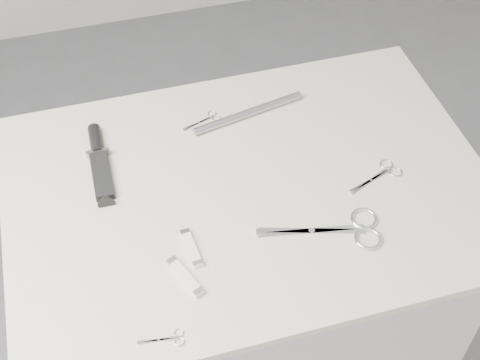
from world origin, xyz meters
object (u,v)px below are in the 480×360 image
object	(u,v)px
large_shears	(347,229)
metal_rail	(248,113)
embroidery_scissors_a	(383,173)
sheathed_knife	(99,159)
pocket_knife_b	(185,276)
tiny_scissors	(168,339)
pocket_knife_a	(191,248)
embroidery_scissors_b	(207,119)
plinth	(247,305)

from	to	relation	value
large_shears	metal_rail	world-z (taller)	metal_rail
embroidery_scissors_a	sheathed_knife	distance (m)	0.60
pocket_knife_b	metal_rail	bearing A→B (deg)	-52.90
embroidery_scissors_a	tiny_scissors	size ratio (longest dim) A/B	1.60
sheathed_knife	pocket_knife_b	distance (m)	0.36
large_shears	embroidery_scissors_a	distance (m)	0.18
pocket_knife_a	pocket_knife_b	bearing A→B (deg)	151.90
tiny_scissors	pocket_knife_a	xyz separation A→B (m)	(0.08, 0.17, 0.00)
pocket_knife_b	metal_rail	world-z (taller)	metal_rail
large_shears	tiny_scissors	xyz separation A→B (m)	(-0.38, -0.14, -0.00)
embroidery_scissors_b	sheathed_knife	size ratio (longest dim) A/B	0.44
large_shears	sheathed_knife	distance (m)	0.54
sheathed_knife	metal_rail	bearing A→B (deg)	-80.42
plinth	large_shears	world-z (taller)	large_shears
plinth	tiny_scissors	size ratio (longest dim) A/B	11.13
plinth	embroidery_scissors_a	xyz separation A→B (m)	(0.28, -0.04, 0.47)
large_shears	pocket_knife_b	size ratio (longest dim) A/B	2.45
plinth	sheathed_knife	size ratio (longest dim) A/B	4.22
large_shears	embroidery_scissors_b	size ratio (longest dim) A/B	2.61
embroidery_scissors_a	metal_rail	size ratio (longest dim) A/B	0.48
large_shears	embroidery_scissors_a	size ratio (longest dim) A/B	1.86
sheathed_knife	metal_rail	xyz separation A→B (m)	(0.35, 0.05, 0.00)
tiny_scissors	pocket_knife_b	size ratio (longest dim) A/B	0.82
plinth	tiny_scissors	world-z (taller)	tiny_scissors
embroidery_scissors_a	metal_rail	xyz separation A→B (m)	(-0.22, 0.25, 0.01)
embroidery_scissors_a	sheathed_knife	world-z (taller)	sheathed_knife
pocket_knife_a	embroidery_scissors_b	bearing A→B (deg)	-23.43
embroidery_scissors_b	pocket_knife_b	world-z (taller)	pocket_knife_b
sheathed_knife	metal_rail	size ratio (longest dim) A/B	0.79
tiny_scissors	pocket_knife_a	bearing A→B (deg)	72.45
plinth	large_shears	distance (m)	0.52
plinth	pocket_knife_b	xyz separation A→B (m)	(-0.18, -0.19, 0.48)
plinth	sheathed_knife	xyz separation A→B (m)	(-0.29, 0.15, 0.48)
pocket_knife_b	plinth	bearing A→B (deg)	-65.45
plinth	pocket_knife_b	size ratio (longest dim) A/B	9.12
plinth	metal_rail	size ratio (longest dim) A/B	3.32
embroidery_scissors_b	pocket_knife_b	xyz separation A→B (m)	(-0.14, -0.40, 0.00)
tiny_scissors	embroidery_scissors_a	bearing A→B (deg)	34.02
large_shears	pocket_knife_b	xyz separation A→B (m)	(-0.33, -0.02, 0.00)
embroidery_scissors_b	large_shears	bearing A→B (deg)	-82.25
embroidery_scissors_b	pocket_knife_b	distance (m)	0.43
embroidery_scissors_b	sheathed_knife	bearing A→B (deg)	175.78
embroidery_scissors_b	pocket_knife_b	bearing A→B (deg)	-127.68
tiny_scissors	metal_rail	xyz separation A→B (m)	(0.29, 0.50, 0.01)
pocket_knife_a	sheathed_knife	bearing A→B (deg)	21.19
embroidery_scissors_a	embroidery_scissors_b	size ratio (longest dim) A/B	1.40
pocket_knife_b	metal_rail	size ratio (longest dim) A/B	0.36
pocket_knife_a	tiny_scissors	bearing A→B (deg)	149.96
large_shears	embroidery_scissors_a	xyz separation A→B (m)	(0.13, 0.12, -0.00)
plinth	embroidery_scissors_b	xyz separation A→B (m)	(-0.04, 0.22, 0.47)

